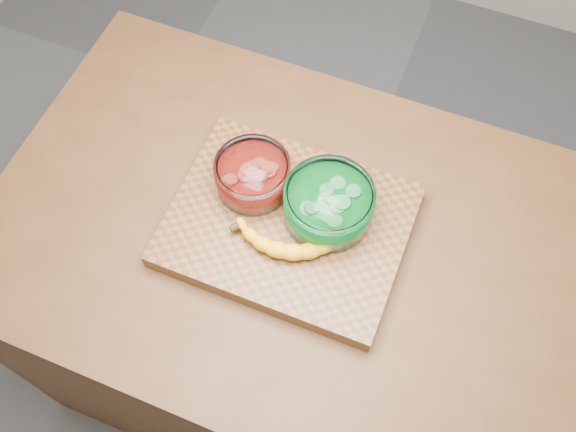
% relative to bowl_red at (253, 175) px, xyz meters
% --- Properties ---
extents(ground, '(3.50, 3.50, 0.00)m').
position_rel_bowl_red_xyz_m(ground, '(0.09, -0.05, -0.97)').
color(ground, '#55565A').
rests_on(ground, ground).
extents(counter, '(1.20, 0.80, 0.90)m').
position_rel_bowl_red_xyz_m(counter, '(0.09, -0.05, -0.52)').
color(counter, '#523018').
rests_on(counter, ground).
extents(cutting_board, '(0.45, 0.35, 0.04)m').
position_rel_bowl_red_xyz_m(cutting_board, '(0.09, -0.05, -0.05)').
color(cutting_board, brown).
rests_on(cutting_board, counter).
extents(bowl_red, '(0.15, 0.15, 0.07)m').
position_rel_bowl_red_xyz_m(bowl_red, '(0.00, 0.00, 0.00)').
color(bowl_red, white).
rests_on(bowl_red, cutting_board).
extents(bowl_green, '(0.17, 0.17, 0.08)m').
position_rel_bowl_red_xyz_m(bowl_green, '(0.16, -0.01, 0.00)').
color(bowl_green, white).
rests_on(bowl_green, cutting_board).
extents(banana, '(0.24, 0.15, 0.04)m').
position_rel_bowl_red_xyz_m(banana, '(0.11, -0.08, -0.02)').
color(banana, gold).
rests_on(banana, cutting_board).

